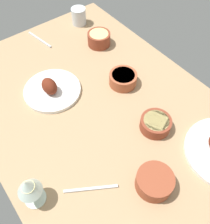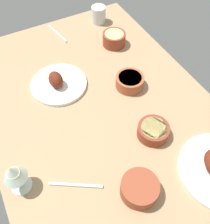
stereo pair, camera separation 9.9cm
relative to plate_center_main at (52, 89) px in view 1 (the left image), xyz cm
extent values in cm
cube|color=tan|center=(23.51, 10.60, -3.80)|extent=(140.00, 90.00, 4.00)
cylinder|color=white|center=(-0.19, 0.28, -1.00)|extent=(24.37, 24.37, 1.60)
ellipsoid|color=#602314|center=(0.56, -0.83, 2.98)|extent=(8.00, 5.78, 6.91)
cylinder|color=brown|center=(-13.44, 35.29, 1.40)|extent=(11.28, 11.28, 6.40)
cylinder|color=#DBCC7A|center=(-13.44, 35.29, 4.10)|extent=(9.25, 9.25, 1.00)
cylinder|color=brown|center=(39.98, 22.22, 0.65)|extent=(11.79, 11.79, 4.90)
cylinder|color=#D6BC70|center=(39.98, 22.22, 2.60)|extent=(9.67, 9.67, 1.00)
cylinder|color=#A35133|center=(14.50, 27.45, 0.87)|extent=(12.12, 12.12, 5.35)
cylinder|color=white|center=(14.50, 27.45, 3.05)|extent=(9.94, 9.94, 1.00)
cylinder|color=brown|center=(56.21, 5.73, 1.17)|extent=(12.35, 12.35, 5.95)
cylinder|color=brown|center=(56.21, 5.73, 3.65)|extent=(10.13, 10.13, 1.00)
cylinder|color=silver|center=(36.19, -27.52, -1.55)|extent=(7.00, 7.00, 0.50)
cylinder|color=silver|center=(36.19, -27.52, 2.20)|extent=(1.00, 1.00, 7.00)
cone|color=silver|center=(36.19, -27.52, 8.95)|extent=(7.60, 7.60, 6.50)
cylinder|color=beige|center=(36.19, -27.52, 7.50)|extent=(4.18, 4.18, 2.80)
cylinder|color=silver|center=(-34.25, 37.37, 2.58)|extent=(7.73, 7.73, 8.76)
cube|color=silver|center=(44.65, -11.59, -1.40)|extent=(10.18, 15.81, 0.80)
cube|color=silver|center=(-34.60, 12.93, -1.40)|extent=(17.34, 4.00, 0.80)
camera|label=1|loc=(70.07, -25.27, 80.17)|focal=40.15mm
camera|label=2|loc=(75.44, -16.94, 80.17)|focal=40.15mm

